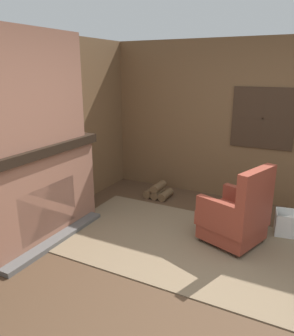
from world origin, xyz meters
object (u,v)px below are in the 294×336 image
at_px(armchair, 236,217).
at_px(storage_case, 42,136).
at_px(firewood_stack, 158,192).
at_px(decorative_plate_on_mantel, 22,136).

relative_size(armchair, storage_case, 4.24).
distance_m(armchair, firewood_stack, 1.78).
distance_m(armchair, storage_case, 2.59).
bearing_deg(firewood_stack, decorative_plate_on_mantel, -113.65).
xyz_separation_m(firewood_stack, storage_case, (-0.83, -1.66, 1.17)).
relative_size(armchair, decorative_plate_on_mantel, 4.54).
xyz_separation_m(armchair, decorative_plate_on_mantel, (-2.34, -1.01, 0.95)).
height_order(armchair, firewood_stack, armchair).
bearing_deg(storage_case, decorative_plate_on_mantel, -93.94).
distance_m(firewood_stack, storage_case, 2.19).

